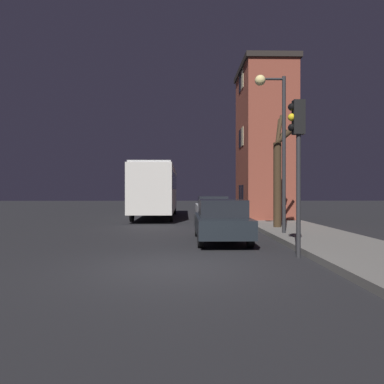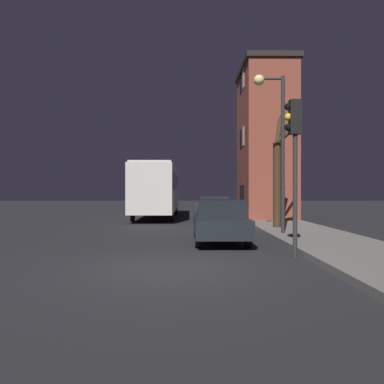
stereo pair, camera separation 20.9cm
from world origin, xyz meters
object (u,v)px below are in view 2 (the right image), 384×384
car_mid_lane (212,209)px  car_near_lane (219,220)px  streetlamp (274,126)px  traffic_light (294,144)px  bus (157,187)px  bare_tree (278,171)px

car_mid_lane → car_near_lane: bearing=-91.8°
streetlamp → car_near_lane: 4.21m
traffic_light → car_mid_lane: 11.16m
bus → car_mid_lane: size_ratio=2.26×
streetlamp → traffic_light: 4.43m
bus → car_mid_lane: 5.65m
traffic_light → car_near_lane: size_ratio=0.92×
bus → streetlamp: bearing=-64.1°
bare_tree → car_mid_lane: bare_tree is taller
car_near_lane → streetlamp: bearing=27.1°
bare_tree → traffic_light: bearing=-100.0°
traffic_light → car_near_lane: 4.21m
bare_tree → car_mid_lane: (-2.63, 4.23, -1.88)m
streetlamp → car_mid_lane: size_ratio=1.24×
bare_tree → car_near_lane: size_ratio=1.12×
traffic_light → streetlamp: bearing=84.0°
streetlamp → traffic_light: streetlamp is taller
traffic_light → bus: size_ratio=0.38×
streetlamp → traffic_light: size_ratio=1.44×
streetlamp → bare_tree: streetlamp is taller
streetlamp → bus: streetlamp is taller
bare_tree → bus: 10.49m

